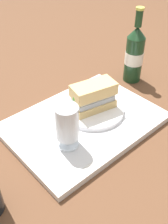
# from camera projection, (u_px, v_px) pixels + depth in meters

# --- Properties ---
(ground_plane) EXTENTS (3.00, 3.00, 0.00)m
(ground_plane) POSITION_uv_depth(u_px,v_px,m) (84.00, 125.00, 0.82)
(ground_plane) COLOR brown
(tray) EXTENTS (0.44, 0.32, 0.02)m
(tray) POSITION_uv_depth(u_px,v_px,m) (84.00, 122.00, 0.81)
(tray) COLOR silver
(tray) RESTS_ON ground_plane
(placemat) EXTENTS (0.38, 0.27, 0.00)m
(placemat) POSITION_uv_depth(u_px,v_px,m) (84.00, 120.00, 0.80)
(placemat) COLOR silver
(placemat) RESTS_ON tray
(plate) EXTENTS (0.19, 0.19, 0.01)m
(plate) POSITION_uv_depth(u_px,v_px,m) (93.00, 110.00, 0.83)
(plate) COLOR white
(plate) RESTS_ON placemat
(sandwich) EXTENTS (0.14, 0.09, 0.08)m
(sandwich) POSITION_uv_depth(u_px,v_px,m) (92.00, 96.00, 0.80)
(sandwich) COLOR tan
(sandwich) RESTS_ON plate
(beer_glass) EXTENTS (0.06, 0.06, 0.12)m
(beer_glass) POSITION_uv_depth(u_px,v_px,m) (67.00, 126.00, 0.68)
(beer_glass) COLOR silver
(beer_glass) RESTS_ON placemat
(second_bottle) EXTENTS (0.07, 0.07, 0.27)m
(second_bottle) POSITION_uv_depth(u_px,v_px,m) (134.00, 54.00, 0.96)
(second_bottle) COLOR #19381E
(second_bottle) RESTS_ON ground_plane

